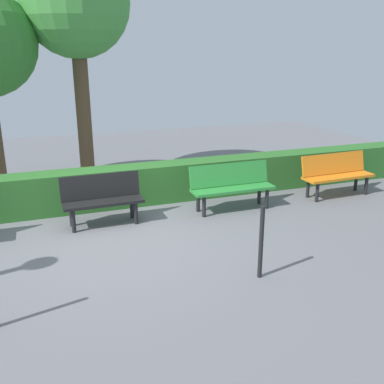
{
  "coord_description": "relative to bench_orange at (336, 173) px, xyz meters",
  "views": [
    {
      "loc": [
        1.0,
        6.41,
        2.86
      ],
      "look_at": [
        -1.47,
        -0.31,
        0.55
      ],
      "focal_mm": 40.81,
      "sensor_mm": 36.0,
      "label": 1
    }
  ],
  "objects": [
    {
      "name": "ground_plane",
      "position": [
        4.78,
        0.7,
        -0.48
      ],
      "size": [
        19.46,
        19.46,
        0.0
      ],
      "primitive_type": "plane",
      "color": "slate"
    },
    {
      "name": "bench_orange",
      "position": [
        0.0,
        0.0,
        0.0
      ],
      "size": [
        1.56,
        0.52,
        0.86
      ],
      "rotation": [
        0.0,
        0.0,
        0.03
      ],
      "color": "orange",
      "rests_on": "ground_plane"
    },
    {
      "name": "bench_green",
      "position": [
        2.39,
        0.02,
        0.0
      ],
      "size": [
        1.59,
        0.46,
        0.86
      ],
      "rotation": [
        0.0,
        0.0,
        0.0
      ],
      "color": "#2D8C38",
      "rests_on": "ground_plane"
    },
    {
      "name": "bench_black",
      "position": [
        4.79,
        -0.07,
        -0.0
      ],
      "size": [
        1.36,
        0.47,
        0.86
      ],
      "rotation": [
        0.0,
        0.0,
        0.02
      ],
      "color": "black",
      "rests_on": "ground_plane"
    },
    {
      "name": "hedge_row",
      "position": [
        3.68,
        -0.92,
        -0.11
      ],
      "size": [
        15.46,
        0.55,
        0.75
      ],
      "primitive_type": "cube",
      "color": "#2D6B28",
      "rests_on": "ground_plane"
    },
    {
      "name": "tree_near",
      "position": [
        4.7,
        -2.74,
        3.27
      ],
      "size": [
        2.23,
        2.23,
        4.93
      ],
      "color": "brown",
      "rests_on": "ground_plane"
    },
    {
      "name": "railing_post_mid",
      "position": [
        3.16,
        2.56,
        0.02
      ],
      "size": [
        0.06,
        0.06,
        1.0
      ],
      "primitive_type": "cylinder",
      "color": "black",
      "rests_on": "ground_plane"
    }
  ]
}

